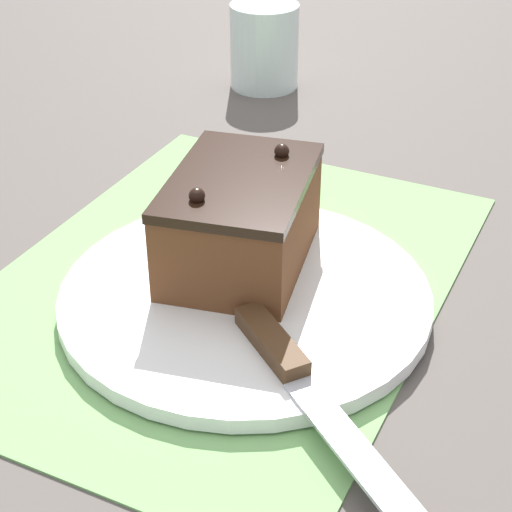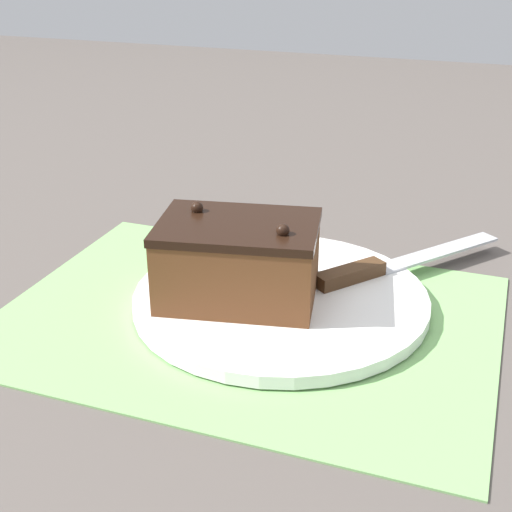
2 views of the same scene
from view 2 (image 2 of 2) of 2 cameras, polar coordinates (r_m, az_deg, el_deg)
name	(u,v)px [view 2 (image 2 of 2)]	position (r m, az deg, el deg)	size (l,w,h in m)	color
ground_plane	(247,319)	(0.68, -0.72, -5.05)	(3.00, 3.00, 0.00)	#544C47
placemat_woven	(247,317)	(0.68, -0.72, -4.90)	(0.46, 0.34, 0.00)	#7AB266
cake_plate	(281,298)	(0.69, 1.98, -3.39)	(0.29, 0.29, 0.01)	white
chocolate_cake	(238,260)	(0.67, -1.44, -0.35)	(0.16, 0.13, 0.09)	brown
serving_knife	(381,266)	(0.74, 9.97, -0.83)	(0.17, 0.20, 0.01)	#472D19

